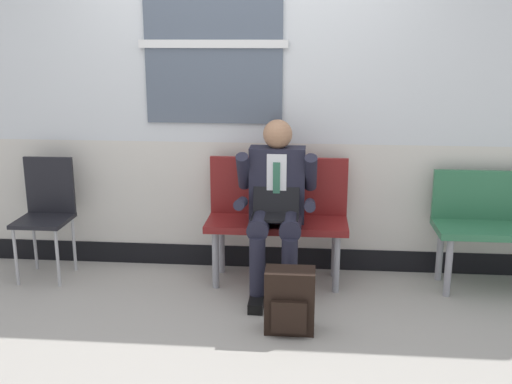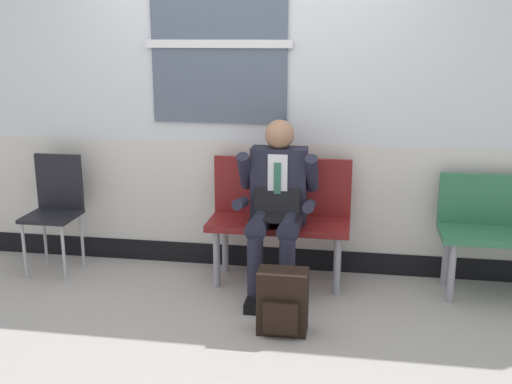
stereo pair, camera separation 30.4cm
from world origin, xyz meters
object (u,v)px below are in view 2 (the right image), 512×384
(bench_with_person, at_px, (280,212))
(person_seated, at_px, (277,203))
(backpack, at_px, (283,302))
(folding_chair, at_px, (56,202))

(bench_with_person, relative_size, person_seated, 0.84)
(person_seated, relative_size, backpack, 3.02)
(backpack, relative_size, folding_chair, 0.45)
(backpack, height_order, folding_chair, folding_chair)
(bench_with_person, xyz_separation_m, folding_chair, (-1.76, -0.06, 0.01))
(bench_with_person, relative_size, folding_chair, 1.14)
(folding_chair, bearing_deg, backpack, -22.70)
(bench_with_person, relative_size, backpack, 2.54)
(bench_with_person, height_order, person_seated, person_seated)
(bench_with_person, bearing_deg, backpack, -81.56)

